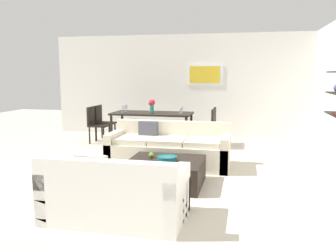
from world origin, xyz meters
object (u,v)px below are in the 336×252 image
coffee_table (165,172)px  wine_glass_left_near (123,108)px  dining_table (152,116)px  dining_chair_right_far (210,123)px  centerpiece_vase (152,105)px  wine_glass_right_far (182,108)px  dining_chair_left_near (96,122)px  wine_glass_left_far (126,107)px  loveseat_white (116,195)px  dining_chair_right_near (208,126)px  apple_on_coffee_table (151,155)px  dining_chair_left_far (102,120)px  wine_glass_right_near (180,109)px  sofa_beige (169,150)px  decorative_bowl (167,158)px

coffee_table → wine_glass_left_near: wine_glass_left_near is taller
dining_table → dining_chair_right_far: bearing=8.3°
dining_table → centerpiece_vase: (-0.02, 0.04, 0.26)m
wine_glass_right_far → wine_glass_left_near: 1.42m
dining_table → dining_chair_left_near: 1.38m
wine_glass_left_far → centerpiece_vase: 0.69m
dining_chair_left_near → wine_glass_left_near: size_ratio=5.47×
dining_chair_right_far → loveseat_white: bearing=-97.6°
loveseat_white → wine_glass_right_far: bearing=90.5°
dining_chair_right_near → wine_glass_left_near: bearing=177.5°
dining_chair_right_near → apple_on_coffee_table: bearing=-102.0°
dining_chair_left_far → wine_glass_right_near: 2.11m
apple_on_coffee_table → wine_glass_right_near: size_ratio=0.57×
loveseat_white → coffee_table: size_ratio=1.41×
dining_chair_right_far → wine_glass_left_far: wine_glass_left_far is taller
wine_glass_right_far → centerpiece_vase: centerpiece_vase is taller
dining_chair_right_far → sofa_beige: bearing=-104.0°
loveseat_white → decorative_bowl: 1.39m
loveseat_white → wine_glass_right_near: size_ratio=10.75×
loveseat_white → dining_chair_left_near: (-2.10, 4.24, 0.21)m
dining_chair_left_far → dining_chair_left_near: bearing=-90.0°
sofa_beige → dining_table: 2.13m
coffee_table → dining_chair_right_far: dining_chair_right_far is taller
loveseat_white → dining_chair_right_far: size_ratio=1.80×
wine_glass_right_near → wine_glass_left_near: (-1.40, -0.00, 0.02)m
dining_table → wine_glass_left_near: size_ratio=11.83×
coffee_table → dining_table: 3.26m
dining_chair_right_near → dining_chair_left_near: same height
dining_table → wine_glass_right_near: bearing=-8.8°
apple_on_coffee_table → dining_chair_right_far: size_ratio=0.10×
decorative_bowl → dining_table: bearing=108.8°
dining_chair_left_near → wine_glass_right_near: size_ratio=5.98×
coffee_table → dining_chair_left_near: 3.73m
decorative_bowl → wine_glass_right_near: (-0.35, 2.98, 0.43)m
dining_chair_left_near → dining_chair_right_far: same height
loveseat_white → wine_glass_left_far: wine_glass_left_far is taller
dining_table → dining_chair_right_near: dining_chair_right_near is taller
dining_chair_left_far → wine_glass_left_far: bearing=-7.7°
dining_table → wine_glass_left_near: (-0.70, -0.11, 0.19)m
dining_chair_right_far → wine_glass_right_near: 0.81m
apple_on_coffee_table → dining_chair_left_far: size_ratio=0.10×
dining_chair_right_near → dining_chair_left_near: 2.72m
apple_on_coffee_table → wine_glass_right_near: bearing=91.5°
dining_chair_right_near → wine_glass_left_near: size_ratio=5.47×
decorative_bowl → wine_glass_right_near: wine_glass_right_near is taller
dining_table → dining_chair_left_near: bearing=-171.7°
sofa_beige → apple_on_coffee_table: (-0.06, -1.03, 0.13)m
wine_glass_right_far → wine_glass_right_near: bearing=-90.0°
wine_glass_right_far → centerpiece_vase: 0.72m
dining_chair_left_far → wine_glass_left_far: size_ratio=5.46×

